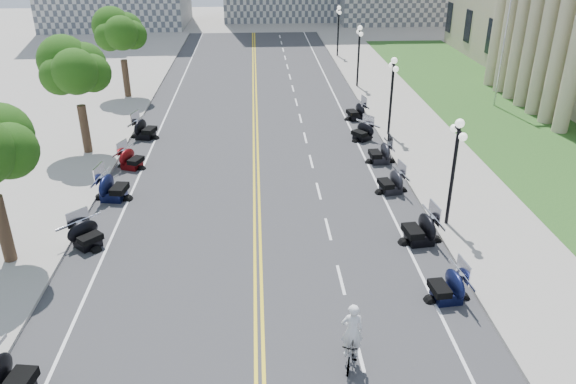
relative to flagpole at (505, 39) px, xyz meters
name	(u,v)px	position (x,y,z in m)	size (l,w,h in m)	color
ground	(258,283)	(-18.00, -22.00, -5.00)	(160.00, 160.00, 0.00)	gray
road	(256,177)	(-18.00, -12.00, -5.00)	(16.00, 90.00, 0.01)	#333335
centerline_yellow_a	(254,177)	(-18.12, -12.00, -4.99)	(0.12, 90.00, 0.00)	yellow
centerline_yellow_b	(258,177)	(-17.88, -12.00, -4.99)	(0.12, 90.00, 0.00)	yellow
edge_line_north	(372,174)	(-11.60, -12.00, -4.99)	(0.12, 90.00, 0.00)	white
edge_line_south	(137,179)	(-24.40, -12.00, -4.99)	(0.12, 90.00, 0.00)	white
lane_dash_5	(359,350)	(-14.80, -26.00, -4.99)	(0.12, 2.00, 0.00)	white
lane_dash_6	(341,280)	(-14.80, -22.00, -4.99)	(0.12, 2.00, 0.00)	white
lane_dash_7	(328,229)	(-14.80, -18.00, -4.99)	(0.12, 2.00, 0.00)	white
lane_dash_8	(319,191)	(-14.80, -14.00, -4.99)	(0.12, 2.00, 0.00)	white
lane_dash_9	(311,161)	(-14.80, -10.00, -4.99)	(0.12, 2.00, 0.00)	white
lane_dash_10	(305,138)	(-14.80, -6.00, -4.99)	(0.12, 2.00, 0.00)	white
lane_dash_11	(300,118)	(-14.80, -2.00, -4.99)	(0.12, 2.00, 0.00)	white
lane_dash_12	(296,102)	(-14.80, 2.00, -4.99)	(0.12, 2.00, 0.00)	white
lane_dash_13	(293,88)	(-14.80, 6.00, -4.99)	(0.12, 2.00, 0.00)	white
lane_dash_14	(290,77)	(-14.80, 10.00, -4.99)	(0.12, 2.00, 0.00)	white
lane_dash_15	(287,67)	(-14.80, 14.00, -4.99)	(0.12, 2.00, 0.00)	white
lane_dash_16	(285,58)	(-14.80, 18.00, -4.99)	(0.12, 2.00, 0.00)	white
lane_dash_17	(283,50)	(-14.80, 22.00, -4.99)	(0.12, 2.00, 0.00)	white
lane_dash_18	(281,43)	(-14.80, 26.00, -4.99)	(0.12, 2.00, 0.00)	white
lane_dash_19	(280,37)	(-14.80, 30.00, -4.99)	(0.12, 2.00, 0.00)	white
sidewalk_north	(446,171)	(-7.50, -12.00, -4.92)	(5.00, 90.00, 0.15)	#9E9991
sidewalk_south	(60,180)	(-28.50, -12.00, -4.92)	(5.00, 90.00, 0.15)	#9E9991
lawn	(509,123)	(-0.50, -4.00, -4.95)	(9.00, 60.00, 0.10)	#356023
street_lamp_2	(453,174)	(-9.40, -18.00, -2.40)	(0.50, 1.20, 4.90)	black
street_lamp_3	(391,97)	(-9.40, -6.00, -2.40)	(0.50, 1.20, 4.90)	black
street_lamp_4	(358,57)	(-9.40, 6.00, -2.40)	(0.50, 1.20, 4.90)	black
street_lamp_5	(338,31)	(-9.40, 18.00, -2.40)	(0.50, 1.20, 4.90)	black
flagpole	(505,39)	(0.00, 0.00, 0.00)	(1.10, 0.20, 10.00)	silver
tree_3	(76,75)	(-28.00, -8.00, -0.25)	(4.80, 4.80, 9.20)	#235619
tree_4	(121,37)	(-28.00, 4.00, -0.25)	(4.80, 4.80, 9.20)	#235619
motorcycle_n_5	(448,285)	(-11.14, -23.47, -4.35)	(1.85, 1.85, 1.29)	black
motorcycle_n_6	(420,228)	(-11.03, -19.36, -4.28)	(2.05, 2.05, 1.43)	black
motorcycle_n_7	(391,181)	(-11.13, -14.33, -4.36)	(1.84, 1.84, 1.29)	black
motorcycle_n_8	(380,152)	(-10.86, -10.35, -4.34)	(1.89, 1.89, 1.33)	black
motorcycle_n_9	(363,131)	(-11.21, -6.57, -4.38)	(1.77, 1.77, 1.24)	black
motorcycle_n_10	(356,111)	(-10.91, -2.47, -4.34)	(1.88, 1.88, 1.31)	black
motorcycle_s_4	(6,379)	(-25.23, -27.42, -4.24)	(2.18, 2.18, 1.52)	black
motorcycle_s_6	(86,233)	(-25.23, -18.88, -4.37)	(1.80, 1.80, 1.26)	black
motorcycle_s_7	(113,186)	(-25.12, -14.32, -4.27)	(2.08, 2.08, 1.46)	black
motorcycle_s_8	(131,158)	(-24.97, -10.36, -4.37)	(1.79, 1.79, 1.25)	#590A0C
motorcycle_s_9	(145,128)	(-25.05, -5.44, -4.30)	(1.99, 1.99, 1.39)	black
bicycle	(351,351)	(-15.17, -26.57, -4.51)	(0.46, 1.62, 0.98)	#A51414
cyclist_rider	(353,314)	(-15.17, -26.57, -3.07)	(0.70, 0.46, 1.91)	silver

